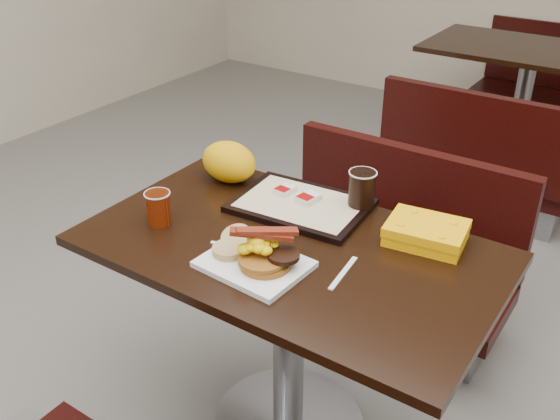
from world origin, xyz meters
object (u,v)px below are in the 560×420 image
Objects in this scene: bench_near_n at (385,249)px; hashbrown_sleeve_right at (308,198)px; platter at (254,264)px; pancake_stack at (265,261)px; table_near at (289,344)px; coffee_cup_near at (158,208)px; bench_far_s at (483,149)px; paper_bag at (229,162)px; coffee_cup_far at (362,188)px; table_far at (520,109)px; knife at (343,273)px; hashbrown_sleeve_left at (285,190)px; fork at (224,244)px; clamshell at (426,233)px; bench_far_n at (549,82)px; tray at (301,205)px.

hashbrown_sleeve_right is (-0.08, -0.47, 0.42)m from bench_near_n.
platter reaches higher than bench_near_n.
hashbrown_sleeve_right is (-0.10, 0.37, -0.00)m from pancake_stack.
table_near is 0.43m from pancake_stack.
coffee_cup_near reaches higher than platter.
paper_bag is (-0.40, -1.67, 0.46)m from bench_far_s.
table_near is 10.57× the size of coffee_cup_far.
table_far is at bearing 90.40° from pancake_stack.
hashbrown_sleeve_right reaches higher than knife.
hashbrown_sleeve_left reaches higher than bench_far_s.
pancake_stack is 0.45m from coffee_cup_far.
bench_near_n is at bearing 60.42° from fork.
knife is (0.36, 0.07, 0.00)m from fork.
coffee_cup_near reaches higher than fork.
coffee_cup_far is 0.51× the size of clamshell.
fork is at bearing 166.39° from pancake_stack.
bench_far_n is 3.60× the size of platter.
tray is at bearing -135.88° from knife.
hashbrown_sleeve_right is at bearing 108.80° from table_near.
bench_far_n is (0.00, 0.70, -0.02)m from table_far.
table_near is at bearing 16.58° from coffee_cup_near.
bench_far_s is 2.09m from platter.
hashbrown_sleeve_left is 0.91× the size of hashbrown_sleeve_right.
table_near is 16.30× the size of hashbrown_sleeve_right.
clamshell is at bearing 10.65° from hashbrown_sleeve_right.
knife is at bearing -74.88° from bench_near_n.
coffee_cup_far is (0.05, 0.45, 0.05)m from pancake_stack.
hashbrown_sleeve_right is at bearing -1.25° from paper_bag.
knife is at bearing -30.67° from hashbrown_sleeve_left.
clamshell is (0.32, -1.67, 0.42)m from bench_far_s.
pancake_stack is 0.69× the size of paper_bag.
coffee_cup_far reaches higher than hashbrown_sleeve_left.
platter is (-0.02, -2.05, 0.40)m from bench_far_s.
bench_far_n is 4.97× the size of paper_bag.
hashbrown_sleeve_right is 0.33× the size of clamshell.
table_near is 7.07× the size of knife.
pancake_stack is at bearing -89.46° from bench_far_s.
knife reaches higher than bench_near_n.
bench_far_s is 1.73m from hashbrown_sleeve_right.
pancake_stack is at bearing -77.15° from tray.
knife is at bearing -24.52° from paper_bag.
pancake_stack is at bearing -135.75° from clamshell.
coffee_cup_far is (0.07, -2.30, 0.45)m from table_far.
paper_bag is at bearing -174.33° from hashbrown_sleeve_left.
paper_bag is (-0.38, 0.38, 0.06)m from platter.
platter is 0.04m from pancake_stack.
hashbrown_sleeve_right reaches higher than hashbrown_sleeve_left.
coffee_cup_far is at bearing -88.59° from bench_far_n.
hashbrown_sleeve_left is at bearing 154.56° from tray.
table_far is 1.20× the size of bench_far_n.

